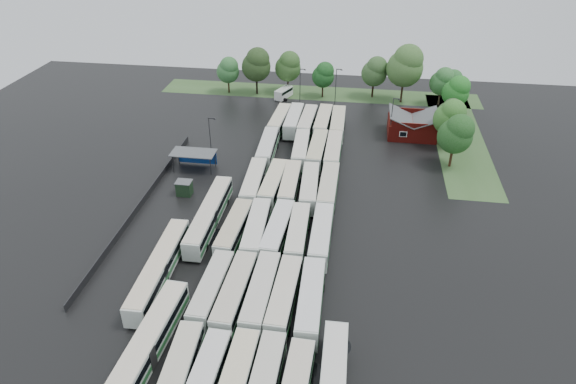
# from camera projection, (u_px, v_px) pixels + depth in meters

# --- Properties ---
(ground) EXTENTS (160.00, 160.00, 0.00)m
(ground) POSITION_uv_depth(u_px,v_px,m) (263.00, 247.00, 76.51)
(ground) COLOR black
(ground) RESTS_ON ground
(brick_building) EXTENTS (10.07, 8.60, 5.39)m
(brick_building) POSITION_uv_depth(u_px,v_px,m) (412.00, 127.00, 108.57)
(brick_building) COLOR maroon
(brick_building) RESTS_ON ground
(wash_shed) EXTENTS (8.20, 4.20, 3.58)m
(wash_shed) POSITION_uv_depth(u_px,v_px,m) (194.00, 154.00, 95.64)
(wash_shed) COLOR #2D2D30
(wash_shed) RESTS_ON ground
(utility_hut) EXTENTS (2.70, 2.20, 2.62)m
(utility_hut) POSITION_uv_depth(u_px,v_px,m) (184.00, 188.00, 88.45)
(utility_hut) COLOR black
(utility_hut) RESTS_ON ground
(grass_strip_north) EXTENTS (80.00, 10.00, 0.01)m
(grass_strip_north) POSITION_uv_depth(u_px,v_px,m) (318.00, 93.00, 130.85)
(grass_strip_north) COLOR #3A5C2C
(grass_strip_north) RESTS_ON ground
(grass_strip_east) EXTENTS (10.00, 50.00, 0.01)m
(grass_strip_east) POSITION_uv_depth(u_px,v_px,m) (459.00, 138.00, 108.33)
(grass_strip_east) COLOR #3A5C2C
(grass_strip_east) RESTS_ON ground
(west_fence) EXTENTS (0.10, 50.00, 1.20)m
(west_fence) POSITION_uv_depth(u_px,v_px,m) (141.00, 203.00, 85.71)
(west_fence) COLOR #2D2D30
(west_fence) RESTS_ON ground
(bus_r0c0) EXTENTS (3.36, 13.02, 3.59)m
(bus_r0c0) POSITION_uv_depth(u_px,v_px,m) (178.00, 376.00, 54.36)
(bus_r0c0) COLOR silver
(bus_r0c0) RESTS_ON ground
(bus_r0c1) EXTENTS (3.04, 12.86, 3.56)m
(bus_r0c1) POSITION_uv_depth(u_px,v_px,m) (204.00, 384.00, 53.45)
(bus_r0c1) COLOR silver
(bus_r0c1) RESTS_ON ground
(bus_r1c0) EXTENTS (3.06, 12.79, 3.54)m
(bus_r1c0) POSITION_uv_depth(u_px,v_px,m) (212.00, 290.00, 65.75)
(bus_r1c0) COLOR silver
(bus_r1c0) RESTS_ON ground
(bus_r1c1) EXTENTS (3.24, 13.48, 3.73)m
(bus_r1c1) POSITION_uv_depth(u_px,v_px,m) (235.00, 293.00, 65.01)
(bus_r1c1) COLOR silver
(bus_r1c1) RESTS_ON ground
(bus_r1c2) EXTENTS (2.99, 13.45, 3.74)m
(bus_r1c2) POSITION_uv_depth(u_px,v_px,m) (261.00, 294.00, 64.97)
(bus_r1c2) COLOR silver
(bus_r1c2) RESTS_ON ground
(bus_r1c3) EXTENTS (3.08, 13.10, 3.63)m
(bus_r1c3) POSITION_uv_depth(u_px,v_px,m) (284.00, 297.00, 64.55)
(bus_r1c3) COLOR silver
(bus_r1c3) RESTS_ON ground
(bus_r1c4) EXTENTS (3.19, 13.52, 3.74)m
(bus_r1c4) POSITION_uv_depth(u_px,v_px,m) (311.00, 301.00, 63.82)
(bus_r1c4) COLOR silver
(bus_r1c4) RESTS_ON ground
(bus_r2c0) EXTENTS (3.26, 12.94, 3.57)m
(bus_r2c0) POSITION_uv_depth(u_px,v_px,m) (234.00, 230.00, 76.92)
(bus_r2c0) COLOR silver
(bus_r2c0) RESTS_ON ground
(bus_r2c1) EXTENTS (3.39, 13.38, 3.69)m
(bus_r2c1) POSITION_uv_depth(u_px,v_px,m) (256.00, 230.00, 76.65)
(bus_r2c1) COLOR silver
(bus_r2c1) RESTS_ON ground
(bus_r2c2) EXTENTS (3.40, 13.24, 3.65)m
(bus_r2c2) POSITION_uv_depth(u_px,v_px,m) (278.00, 231.00, 76.52)
(bus_r2c2) COLOR silver
(bus_r2c2) RESTS_ON ground
(bus_r2c3) EXTENTS (3.08, 12.86, 3.56)m
(bus_r2c3) POSITION_uv_depth(u_px,v_px,m) (298.00, 234.00, 75.97)
(bus_r2c3) COLOR silver
(bus_r2c3) RESTS_ON ground
(bus_r2c4) EXTENTS (2.92, 13.28, 3.69)m
(bus_r2c4) POSITION_uv_depth(u_px,v_px,m) (321.00, 236.00, 75.48)
(bus_r2c4) COLOR silver
(bus_r2c4) RESTS_ON ground
(bus_r3c0) EXTENTS (3.34, 13.40, 3.70)m
(bus_r3c0) POSITION_uv_depth(u_px,v_px,m) (254.00, 183.00, 88.36)
(bus_r3c0) COLOR silver
(bus_r3c0) RESTS_ON ground
(bus_r3c1) EXTENTS (3.18, 13.08, 3.62)m
(bus_r3c1) POSITION_uv_depth(u_px,v_px,m) (273.00, 184.00, 88.28)
(bus_r3c1) COLOR silver
(bus_r3c1) RESTS_ON ground
(bus_r3c2) EXTENTS (3.05, 12.90, 3.57)m
(bus_r3c2) POSITION_uv_depth(u_px,v_px,m) (290.00, 185.00, 88.01)
(bus_r3c2) COLOR silver
(bus_r3c2) RESTS_ON ground
(bus_r3c3) EXTENTS (3.43, 13.15, 3.63)m
(bus_r3c3) POSITION_uv_depth(u_px,v_px,m) (309.00, 188.00, 87.22)
(bus_r3c3) COLOR silver
(bus_r3c3) RESTS_ON ground
(bus_r3c4) EXTENTS (2.90, 13.46, 3.75)m
(bus_r3c4) POSITION_uv_depth(u_px,v_px,m) (328.00, 189.00, 86.86)
(bus_r3c4) COLOR silver
(bus_r3c4) RESTS_ON ground
(bus_r4c0) EXTENTS (3.32, 13.45, 3.72)m
(bus_r4c0) POSITION_uv_depth(u_px,v_px,m) (267.00, 148.00, 99.78)
(bus_r4c0) COLOR silver
(bus_r4c0) RESTS_ON ground
(bus_r4c2) EXTENTS (3.32, 12.96, 3.58)m
(bus_r4c2) POSITION_uv_depth(u_px,v_px,m) (301.00, 150.00, 99.37)
(bus_r4c2) COLOR silver
(bus_r4c2) RESTS_ON ground
(bus_r4c3) EXTENTS (3.11, 13.38, 3.71)m
(bus_r4c3) POSITION_uv_depth(u_px,v_px,m) (317.00, 151.00, 98.90)
(bus_r4c3) COLOR silver
(bus_r4c3) RESTS_ON ground
(bus_r4c4) EXTENTS (2.83, 13.27, 3.69)m
(bus_r4c4) POSITION_uv_depth(u_px,v_px,m) (333.00, 152.00, 98.47)
(bus_r4c4) COLOR silver
(bus_r4c4) RESTS_ON ground
(bus_r5c0) EXTENTS (3.40, 13.02, 3.59)m
(bus_r5c0) POSITION_uv_depth(u_px,v_px,m) (280.00, 121.00, 111.23)
(bus_r5c0) COLOR silver
(bus_r5c0) RESTS_ON ground
(bus_r5c1) EXTENTS (2.93, 13.25, 3.68)m
(bus_r5c1) POSITION_uv_depth(u_px,v_px,m) (294.00, 121.00, 111.09)
(bus_r5c1) COLOR silver
(bus_r5c1) RESTS_ON ground
(bus_r5c2) EXTENTS (3.19, 13.13, 3.63)m
(bus_r5c2) POSITION_uv_depth(u_px,v_px,m) (307.00, 122.00, 110.46)
(bus_r5c2) COLOR silver
(bus_r5c2) RESTS_ON ground
(bus_r5c3) EXTENTS (3.17, 13.40, 3.71)m
(bus_r5c3) POSITION_uv_depth(u_px,v_px,m) (323.00, 122.00, 110.41)
(bus_r5c3) COLOR silver
(bus_r5c3) RESTS_ON ground
(bus_r5c4) EXTENTS (3.03, 13.39, 3.72)m
(bus_r5c4) POSITION_uv_depth(u_px,v_px,m) (338.00, 124.00, 109.59)
(bus_r5c4) COLOR silver
(bus_r5c4) RESTS_ON ground
(artic_bus_west_a) EXTENTS (3.80, 19.92, 3.68)m
(artic_bus_west_a) POSITION_uv_depth(u_px,v_px,m) (145.00, 350.00, 57.28)
(artic_bus_west_a) COLOR silver
(artic_bus_west_a) RESTS_ON ground
(artic_bus_west_b) EXTENTS (2.78, 19.39, 3.60)m
(artic_bus_west_b) POSITION_uv_depth(u_px,v_px,m) (209.00, 215.00, 80.13)
(artic_bus_west_b) COLOR silver
(artic_bus_west_b) RESTS_ON ground
(artic_bus_west_c) EXTENTS (3.12, 19.27, 3.57)m
(artic_bus_west_c) POSITION_uv_depth(u_px,v_px,m) (159.00, 268.00, 69.28)
(artic_bus_west_c) COLOR silver
(artic_bus_west_c) RESTS_ON ground
(minibus) EXTENTS (4.07, 6.06, 2.49)m
(minibus) POSITION_uv_depth(u_px,v_px,m) (284.00, 93.00, 127.26)
(minibus) COLOR white
(minibus) RESTS_ON ground
(tree_north_0) EXTENTS (5.66, 5.66, 9.37)m
(tree_north_0) POSITION_uv_depth(u_px,v_px,m) (228.00, 70.00, 127.98)
(tree_north_0) COLOR black
(tree_north_0) RESTS_ON ground
(tree_north_1) EXTENTS (7.20, 7.20, 11.93)m
(tree_north_1) POSITION_uv_depth(u_px,v_px,m) (257.00, 64.00, 126.41)
(tree_north_1) COLOR black
(tree_north_1) RESTS_ON ground
(tree_north_2) EXTENTS (6.49, 6.49, 10.75)m
(tree_north_2) POSITION_uv_depth(u_px,v_px,m) (288.00, 66.00, 127.61)
(tree_north_2) COLOR black
(tree_north_2) RESTS_ON ground
(tree_north_3) EXTENTS (5.47, 5.47, 9.06)m
(tree_north_3) POSITION_uv_depth(u_px,v_px,m) (324.00, 75.00, 125.47)
(tree_north_3) COLOR black
(tree_north_3) RESTS_ON ground
(tree_north_4) EXTENTS (6.30, 6.30, 10.44)m
(tree_north_4) POSITION_uv_depth(u_px,v_px,m) (375.00, 71.00, 124.90)
(tree_north_4) COLOR black
(tree_north_4) RESTS_ON ground
(tree_north_5) EXTENTS (8.65, 8.65, 14.33)m
(tree_north_5) POSITION_uv_depth(u_px,v_px,m) (406.00, 65.00, 120.73)
(tree_north_5) COLOR #302014
(tree_north_5) RESTS_ON ground
(tree_north_6) EXTENTS (5.72, 5.72, 9.47)m
(tree_north_6) POSITION_uv_depth(u_px,v_px,m) (443.00, 81.00, 120.71)
(tree_north_6) COLOR #392E1F
(tree_north_6) RESTS_ON ground
(tree_east_0) EXTENTS (6.47, 6.47, 10.71)m
(tree_east_0) POSITION_uv_depth(u_px,v_px,m) (457.00, 134.00, 94.11)
(tree_east_0) COLOR #3C2213
(tree_east_0) RESTS_ON ground
(tree_east_1) EXTENTS (6.24, 6.24, 10.34)m
(tree_east_1) POSITION_uv_depth(u_px,v_px,m) (450.00, 117.00, 101.32)
(tree_east_1) COLOR black
(tree_east_1) RESTS_ON ground
(tree_east_2) EXTENTS (5.13, 5.12, 8.49)m
(tree_east_2) POSITION_uv_depth(u_px,v_px,m) (450.00, 112.00, 106.48)
(tree_east_2) COLOR black
(tree_east_2) RESTS_ON ground
(tree_east_3) EXTENTS (6.02, 6.02, 9.98)m
(tree_east_3) POSITION_uv_depth(u_px,v_px,m) (457.00, 91.00, 114.29)
(tree_east_3) COLOR black
(tree_east_3) RESTS_ON ground
(tree_east_4) EXTENTS (5.35, 5.35, 8.87)m
(tree_east_4) POSITION_uv_depth(u_px,v_px,m) (451.00, 82.00, 121.11)
(tree_east_4) COLOR black
(tree_east_4) RESTS_ON ground
(lamp_post_ne) EXTENTS (1.43, 0.28, 9.30)m
(lamp_post_ne) POSITION_uv_depth(u_px,v_px,m) (392.00, 116.00, 104.67)
(lamp_post_ne) COLOR #2D2D30
(lamp_post_ne) RESTS_ON ground
(lamp_post_nw) EXTENTS (1.48, 0.29, 9.59)m
(lamp_post_nw) POSITION_uv_depth(u_px,v_px,m) (211.00, 138.00, 95.77)
(lamp_post_nw) COLOR #2D2D30
(lamp_post_nw) RESTS_ON ground
(lamp_post_back_w) EXTENTS (1.40, 0.27, 9.12)m
(lamp_post_back_w) POSITION_uv_depth(u_px,v_px,m) (301.00, 85.00, 120.98)
(lamp_post_back_w) COLOR #2D2D30
(lamp_post_back_w) RESTS_ON ground
(lamp_post_back_e) EXTENTS (1.47, 0.29, 9.54)m
(lamp_post_back_e) POSITION_uv_depth(u_px,v_px,m) (336.00, 86.00, 119.69)
(lamp_post_back_e) COLOR #2D2D30
(lamp_post_back_e) RESTS_ON ground
(puddle_0) EXTENTS (6.04, 6.04, 0.01)m
(puddle_0) POSITION_uv_depth(u_px,v_px,m) (240.00, 343.00, 60.69)
(puddle_0) COLOR black
(puddle_0) RESTS_ON ground
(puddle_1) EXTENTS (3.37, 3.37, 0.01)m
(puddle_1) POSITION_uv_depth(u_px,v_px,m) (310.00, 374.00, 56.97)
(puddle_1) COLOR black
(puddle_1) RESTS_ON ground
(puddle_2) EXTENTS (4.53, 4.53, 0.01)m
(puddle_2) POSITION_uv_depth(u_px,v_px,m) (216.00, 237.00, 78.55)
(puddle_2) COLOR black
(puddle_2) RESTS_ON ground
(puddle_3) EXTENTS (4.66, 4.66, 0.01)m
(puddle_3) POSITION_uv_depth(u_px,v_px,m) (307.00, 266.00, 72.72)
(puddle_3) COLOR black
(puddle_3) RESTS_ON ground
(puddle_4) EXTENTS (3.46, 3.46, 0.01)m
(puddle_4) POSITION_uv_depth(u_px,v_px,m) (337.00, 346.00, 60.37)
(puddle_4) COLOR black
(puddle_4) RESTS_ON ground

